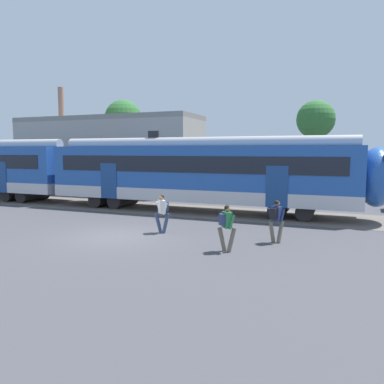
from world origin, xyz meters
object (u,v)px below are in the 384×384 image
pedestrian_white (162,210)px  pedestrian_navy (276,218)px  commuter_train (76,170)px  pedestrian_green (226,224)px

pedestrian_white → pedestrian_navy: (4.84, 0.01, 0.00)m
commuter_train → pedestrian_white: commuter_train is taller
commuter_train → pedestrian_white: (9.31, -6.01, -1.26)m
commuter_train → pedestrian_green: (12.73, -7.93, -1.26)m
commuter_train → pedestrian_green: bearing=-31.9°
pedestrian_green → pedestrian_navy: same height
commuter_train → pedestrian_green: size_ratio=22.83×
pedestrian_white → pedestrian_navy: size_ratio=1.00×
pedestrian_green → pedestrian_navy: 2.39m
commuter_train → pedestrian_white: size_ratio=22.83×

